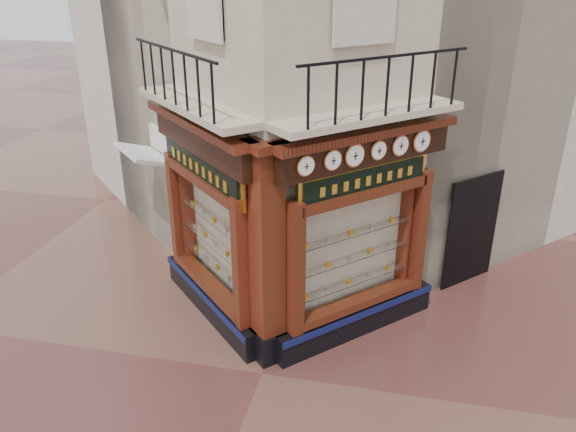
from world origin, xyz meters
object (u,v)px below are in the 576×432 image
(clock_d, at_px, (378,150))
(clock_f, at_px, (421,141))
(corner_pilaster, at_px, (267,260))
(signboard_right, at_px, (366,180))
(clock_e, at_px, (400,146))
(clock_c, at_px, (354,155))
(signboard_left, at_px, (201,167))
(clock_b, at_px, (332,160))
(awning, at_px, (156,265))
(clock_a, at_px, (305,166))

(clock_d, distance_m, clock_f, 0.97)
(corner_pilaster, distance_m, signboard_right, 2.12)
(clock_e, bearing_deg, clock_c, -180.00)
(clock_e, relative_size, signboard_left, 0.16)
(clock_d, bearing_deg, clock_b, 180.00)
(corner_pilaster, xyz_separation_m, awning, (-3.38, 2.67, -1.95))
(clock_d, relative_size, awning, 0.23)
(clock_f, bearing_deg, signboard_left, 145.55)
(clock_f, height_order, awning, clock_f)
(clock_a, bearing_deg, clock_f, 0.00)
(clock_b, height_order, clock_d, clock_b)
(clock_c, xyz_separation_m, clock_e, (0.69, 0.69, 0.00))
(clock_c, bearing_deg, corner_pilaster, 162.86)
(corner_pilaster, distance_m, clock_a, 1.78)
(clock_b, xyz_separation_m, clock_f, (1.35, 1.35, 0.00))
(corner_pilaster, bearing_deg, clock_c, -17.14)
(clock_a, distance_m, signboard_left, 2.36)
(clock_c, distance_m, awning, 6.23)
(signboard_left, bearing_deg, signboard_right, -135.00)
(clock_c, height_order, signboard_left, clock_c)
(signboard_right, bearing_deg, awning, 116.11)
(clock_f, xyz_separation_m, signboard_left, (-3.78, -0.70, -0.52))
(clock_d, xyz_separation_m, awning, (-5.01, 1.64, -3.62))
(clock_c, distance_m, clock_e, 0.98)
(signboard_right, bearing_deg, clock_c, -163.16)
(clock_f, relative_size, signboard_left, 0.18)
(awning, bearing_deg, clock_a, -168.66)
(clock_c, xyz_separation_m, signboard_right, (0.18, 0.34, -0.52))
(clock_a, distance_m, clock_c, 0.94)
(clock_a, relative_size, clock_d, 0.98)
(corner_pilaster, distance_m, clock_c, 2.21)
(awning, xyz_separation_m, signboard_right, (4.84, -1.66, 3.10))
(clock_d, relative_size, clock_f, 0.84)
(signboard_left, bearing_deg, clock_e, -129.09)
(signboard_right, bearing_deg, clock_f, -5.70)
(clock_d, bearing_deg, corner_pilaster, 167.23)
(clock_c, bearing_deg, signboard_right, 16.84)
(clock_a, bearing_deg, awning, 101.34)
(clock_a, xyz_separation_m, clock_d, (1.02, 1.02, 0.00))
(clock_a, height_order, clock_b, clock_b)
(clock_c, xyz_separation_m, signboard_left, (-2.74, 0.34, -0.52))
(clock_d, height_order, signboard_left, clock_d)
(clock_a, xyz_separation_m, signboard_right, (0.85, 1.00, -0.52))
(clock_d, xyz_separation_m, signboard_left, (-3.09, -0.02, -0.52))
(clock_b, relative_size, clock_c, 0.87)
(clock_b, relative_size, clock_f, 0.85)
(signboard_right, bearing_deg, clock_b, -172.12)
(corner_pilaster, distance_m, clock_b, 1.97)
(clock_d, xyz_separation_m, clock_e, (0.34, 0.34, 0.00))
(corner_pilaster, bearing_deg, signboard_left, 100.25)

